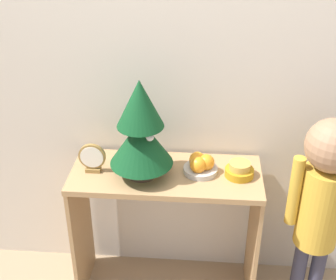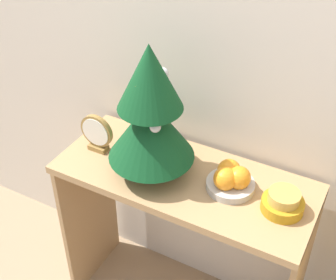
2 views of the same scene
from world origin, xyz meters
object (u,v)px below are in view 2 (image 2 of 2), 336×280
at_px(desk_clock, 97,134).
at_px(singing_bowl, 283,202).
at_px(mini_tree, 150,113).
at_px(fruit_bowl, 231,179).

bearing_deg(desk_clock, singing_bowl, 1.52).
bearing_deg(desk_clock, mini_tree, -3.28).
xyz_separation_m(fruit_bowl, singing_bowl, (0.19, -0.02, -0.01)).
height_order(fruit_bowl, singing_bowl, fruit_bowl).
xyz_separation_m(mini_tree, singing_bowl, (0.48, 0.03, -0.22)).
relative_size(mini_tree, fruit_bowl, 2.97).
xyz_separation_m(singing_bowl, desk_clock, (-0.73, -0.02, 0.04)).
bearing_deg(singing_bowl, fruit_bowl, 175.12).
distance_m(mini_tree, desk_clock, 0.31).
relative_size(singing_bowl, desk_clock, 0.92).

